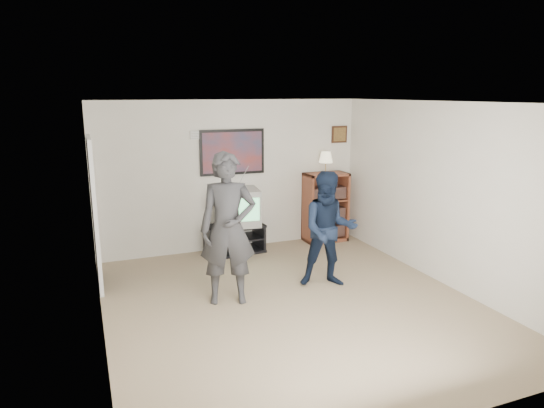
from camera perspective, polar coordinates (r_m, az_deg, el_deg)
room_shell at (r=6.14m, az=1.20°, el=0.20°), size 4.51×5.00×2.51m
media_stand at (r=8.10m, az=-4.42°, el=-4.09°), size 0.99×0.61×0.47m
crt_television at (r=7.97m, az=-4.17°, el=-0.37°), size 0.78×0.68×0.60m
bookshelf at (r=8.68m, az=6.31°, el=-0.38°), size 0.75×0.43×1.23m
table_lamp at (r=8.47m, az=6.34°, el=4.86°), size 0.24×0.24×0.39m
person_tall at (r=6.04m, az=-5.21°, el=-2.93°), size 0.80×0.63×1.92m
person_short at (r=6.62m, az=6.72°, el=-3.01°), size 0.93×0.82×1.59m
controller_left at (r=6.18m, az=-5.78°, el=-0.16°), size 0.06×0.12×0.03m
controller_right at (r=6.73m, az=6.15°, el=-0.33°), size 0.08×0.12×0.03m
poster at (r=8.05m, az=-4.68°, el=6.10°), size 1.10×0.03×0.75m
air_vent at (r=7.89m, az=-8.59°, el=8.04°), size 0.28×0.02×0.14m
small_picture at (r=8.82m, az=7.93°, el=8.12°), size 0.30×0.03×0.30m
doorway at (r=6.97m, az=-20.25°, el=-1.19°), size 0.03×0.85×2.00m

